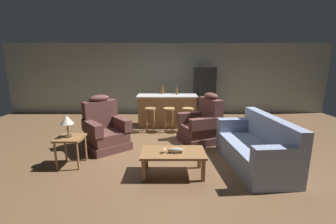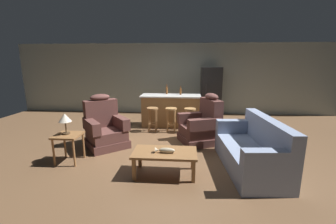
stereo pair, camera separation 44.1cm
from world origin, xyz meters
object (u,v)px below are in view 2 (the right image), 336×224
(fish_figurine, at_px, (165,150))
(bottle_tall_green, at_px, (181,91))
(end_table, at_px, (68,139))
(bar_stool_right, at_px, (190,116))
(couch, at_px, (252,151))
(bar_stool_middle, at_px, (171,115))
(coffee_table, at_px, (165,155))
(bottle_short_amber, at_px, (167,90))
(kitchen_island, at_px, (171,110))
(refrigerator, at_px, (210,93))
(bar_stool_left, at_px, (153,115))
(recliner_near_island, at_px, (202,125))
(recliner_near_lamp, at_px, (105,128))
(table_lamp, at_px, (65,119))

(fish_figurine, relative_size, bottle_tall_green, 1.24)
(end_table, height_order, bar_stool_right, bar_stool_right)
(couch, height_order, end_table, couch)
(bar_stool_middle, bearing_deg, bottle_tall_green, 72.09)
(coffee_table, height_order, bar_stool_right, bar_stool_right)
(coffee_table, xyz_separation_m, fish_figurine, (0.01, -0.05, 0.10))
(coffee_table, relative_size, bottle_short_amber, 3.66)
(kitchen_island, bearing_deg, coffee_table, -87.89)
(bottle_tall_green, relative_size, bottle_short_amber, 0.91)
(refrigerator, relative_size, bottle_short_amber, 5.86)
(couch, distance_m, bar_stool_left, 3.02)
(recliner_near_island, relative_size, kitchen_island, 0.67)
(fish_figurine, bearing_deg, couch, 14.68)
(couch, xyz_separation_m, recliner_near_island, (-0.83, 1.32, 0.08))
(fish_figurine, bearing_deg, recliner_near_lamp, 139.29)
(table_lamp, bearing_deg, fish_figurine, -12.23)
(coffee_table, height_order, refrigerator, refrigerator)
(coffee_table, bearing_deg, recliner_near_island, 65.96)
(end_table, bearing_deg, kitchen_island, 56.62)
(coffee_table, distance_m, refrigerator, 4.49)
(couch, distance_m, end_table, 3.50)
(couch, xyz_separation_m, bar_stool_left, (-2.16, 2.11, 0.13))
(recliner_near_lamp, relative_size, kitchen_island, 0.67)
(table_lamp, bearing_deg, couch, -0.20)
(table_lamp, xyz_separation_m, kitchen_island, (1.84, 2.73, -0.39))
(bar_stool_right, bearing_deg, recliner_near_island, -69.94)
(recliner_near_island, relative_size, bottle_tall_green, 4.38)
(couch, relative_size, bar_stool_left, 2.89)
(end_table, bearing_deg, table_lamp, 153.41)
(kitchen_island, xyz_separation_m, bottle_short_amber, (-0.14, 0.25, 0.59))
(recliner_near_lamp, distance_m, refrigerator, 4.10)
(kitchen_island, relative_size, bar_stool_middle, 2.65)
(fish_figurine, distance_m, bottle_short_amber, 3.46)
(coffee_table, bearing_deg, bar_stool_middle, 91.39)
(kitchen_island, bearing_deg, refrigerator, 42.48)
(couch, distance_m, bottle_short_amber, 3.58)
(bar_stool_left, bearing_deg, end_table, -122.35)
(recliner_near_lamp, xyz_separation_m, bottle_tall_green, (1.70, 1.94, 0.63))
(coffee_table, height_order, bottle_tall_green, bottle_tall_green)
(bar_stool_right, xyz_separation_m, bottle_short_amber, (-0.72, 0.88, 0.59))
(bottle_tall_green, bearing_deg, coffee_table, -93.16)
(table_lamp, distance_m, bar_stool_left, 2.54)
(coffee_table, bearing_deg, table_lamp, 169.22)
(kitchen_island, relative_size, bottle_tall_green, 6.56)
(end_table, xyz_separation_m, bar_stool_left, (1.34, 2.11, 0.01))
(end_table, xyz_separation_m, kitchen_island, (1.81, 2.74, 0.02))
(kitchen_island, height_order, bar_stool_middle, kitchen_island)
(bar_stool_middle, bearing_deg, table_lamp, -132.11)
(table_lamp, height_order, refrigerator, refrigerator)
(table_lamp, relative_size, bottle_short_amber, 1.36)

